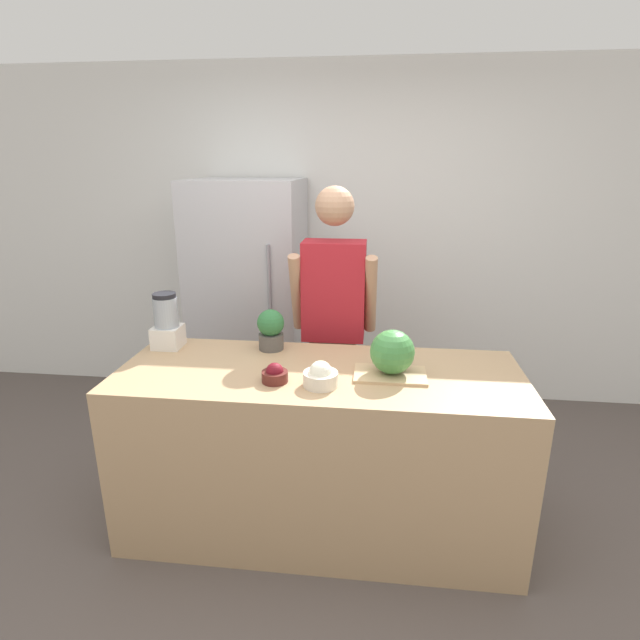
{
  "coord_description": "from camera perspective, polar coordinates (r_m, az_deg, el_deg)",
  "views": [
    {
      "loc": [
        0.27,
        -1.87,
        1.88
      ],
      "look_at": [
        0.0,
        0.42,
        1.15
      ],
      "focal_mm": 28.0,
      "sensor_mm": 36.0,
      "label": 1
    }
  ],
  "objects": [
    {
      "name": "blender",
      "position": [
        2.86,
        -17.12,
        -0.27
      ],
      "size": [
        0.15,
        0.15,
        0.31
      ],
      "color": "silver",
      "rests_on": "counter_island"
    },
    {
      "name": "watermelon",
      "position": [
        2.4,
        8.26,
        -3.62
      ],
      "size": [
        0.21,
        0.21,
        0.21
      ],
      "color": "#3D7F3D",
      "rests_on": "cutting_board"
    },
    {
      "name": "counter_island",
      "position": [
        2.69,
        -0.1,
        -14.62
      ],
      "size": [
        2.0,
        0.76,
        0.9
      ],
      "color": "tan",
      "rests_on": "ground_plane"
    },
    {
      "name": "person",
      "position": [
        3.08,
        1.57,
        -0.66
      ],
      "size": [
        0.51,
        0.27,
        1.75
      ],
      "color": "gray",
      "rests_on": "ground_plane"
    },
    {
      "name": "cutting_board",
      "position": [
        2.44,
        8.01,
        -6.18
      ],
      "size": [
        0.35,
        0.22,
        0.01
      ],
      "color": "tan",
      "rests_on": "counter_island"
    },
    {
      "name": "ground_plane",
      "position": [
        2.67,
        -1.17,
        -27.19
      ],
      "size": [
        14.0,
        14.0,
        0.0
      ],
      "primitive_type": "plane",
      "color": "#564C47"
    },
    {
      "name": "potted_plant",
      "position": [
        2.72,
        -5.64,
        -1.04
      ],
      "size": [
        0.15,
        0.15,
        0.22
      ],
      "color": "#514C47",
      "rests_on": "counter_island"
    },
    {
      "name": "bowl_cream",
      "position": [
        2.3,
        0.07,
        -6.44
      ],
      "size": [
        0.16,
        0.16,
        0.12
      ],
      "color": "beige",
      "rests_on": "counter_island"
    },
    {
      "name": "refrigerator",
      "position": [
        3.8,
        -7.98,
        2.25
      ],
      "size": [
        0.78,
        0.76,
        1.77
      ],
      "color": "#B7B7BC",
      "rests_on": "ground_plane"
    },
    {
      "name": "bowl_cherries",
      "position": [
        2.35,
        -5.19,
        -6.21
      ],
      "size": [
        0.12,
        0.12,
        0.09
      ],
      "color": "#511E19",
      "rests_on": "counter_island"
    },
    {
      "name": "wall_back",
      "position": [
        4.02,
        2.8,
        9.29
      ],
      "size": [
        8.0,
        0.06,
        2.6
      ],
      "color": "white",
      "rests_on": "ground_plane"
    }
  ]
}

